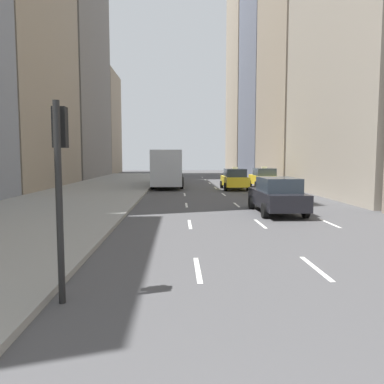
# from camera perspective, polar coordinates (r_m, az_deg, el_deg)

# --- Properties ---
(sidewalk_left) EXTENTS (8.00, 66.00, 0.15)m
(sidewalk_left) POSITION_cam_1_polar(r_m,az_deg,el_deg) (28.38, -15.04, -0.09)
(sidewalk_left) COLOR gray
(sidewalk_left) RESTS_ON ground
(lane_markings) EXTENTS (5.72, 56.00, 0.01)m
(lane_markings) POSITION_cam_1_polar(r_m,az_deg,el_deg) (23.91, 5.71, -1.07)
(lane_markings) COLOR white
(lane_markings) RESTS_ON ground
(building_row_left) EXTENTS (6.00, 67.77, 35.40)m
(building_row_left) POSITION_cam_1_polar(r_m,az_deg,el_deg) (40.59, -22.99, 22.11)
(building_row_left) COLOR gray
(building_row_left) RESTS_ON ground
(building_row_right) EXTENTS (6.00, 75.77, 37.50)m
(building_row_right) POSITION_cam_1_polar(r_m,az_deg,el_deg) (43.93, 15.89, 21.91)
(building_row_right) COLOR gray
(building_row_right) RESTS_ON ground
(taxi_lead) EXTENTS (2.02, 4.40, 1.87)m
(taxi_lead) POSITION_cam_1_polar(r_m,az_deg,el_deg) (33.19, 10.86, 2.13)
(taxi_lead) COLOR yellow
(taxi_lead) RESTS_ON ground
(taxi_second) EXTENTS (2.02, 4.40, 1.87)m
(taxi_second) POSITION_cam_1_polar(r_m,az_deg,el_deg) (31.09, 6.49, 1.99)
(taxi_second) COLOR yellow
(taxi_second) RESTS_ON ground
(sedan_black_near) EXTENTS (2.02, 4.77, 1.70)m
(sedan_black_near) POSITION_cam_1_polar(r_m,az_deg,el_deg) (18.04, 12.83, -0.46)
(sedan_black_near) COLOR black
(sedan_black_near) RESTS_ON ground
(city_bus) EXTENTS (2.80, 11.61, 3.25)m
(city_bus) POSITION_cam_1_polar(r_m,az_deg,el_deg) (34.94, -3.70, 3.85)
(city_bus) COLOR #B7BCC1
(city_bus) RESTS_ON ground
(traffic_light_pole) EXTENTS (0.24, 0.42, 3.60)m
(traffic_light_pole) POSITION_cam_1_polar(r_m,az_deg,el_deg) (7.04, -19.51, 3.30)
(traffic_light_pole) COLOR black
(traffic_light_pole) RESTS_ON ground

